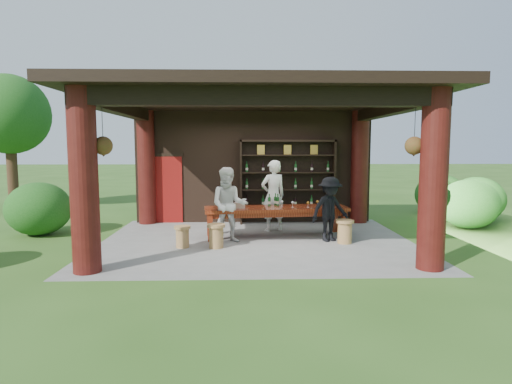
{
  "coord_description": "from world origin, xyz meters",
  "views": [
    {
      "loc": [
        -0.32,
        -10.06,
        2.27
      ],
      "look_at": [
        0.0,
        0.4,
        1.15
      ],
      "focal_mm": 30.0,
      "sensor_mm": 36.0,
      "label": 1
    }
  ],
  "objects_px": {
    "stool_near_right": "(345,231)",
    "stool_far_left": "(182,236)",
    "host": "(273,196)",
    "guest_man": "(330,209)",
    "wine_shelf": "(287,182)",
    "tasting_table": "(276,212)",
    "stool_near_left": "(216,235)",
    "napkin_basket": "(240,205)",
    "guest_woman": "(229,205)"
  },
  "relations": [
    {
      "from": "tasting_table",
      "to": "stool_near_left",
      "type": "height_order",
      "value": "tasting_table"
    },
    {
      "from": "tasting_table",
      "to": "host",
      "type": "relative_size",
      "value": 1.92
    },
    {
      "from": "tasting_table",
      "to": "stool_near_left",
      "type": "distance_m",
      "value": 1.89
    },
    {
      "from": "stool_near_left",
      "to": "stool_near_right",
      "type": "relative_size",
      "value": 0.98
    },
    {
      "from": "stool_near_left",
      "to": "wine_shelf",
      "type": "bearing_deg",
      "value": 58.04
    },
    {
      "from": "stool_near_left",
      "to": "guest_man",
      "type": "height_order",
      "value": "guest_man"
    },
    {
      "from": "tasting_table",
      "to": "stool_near_right",
      "type": "bearing_deg",
      "value": -27.48
    },
    {
      "from": "stool_far_left",
      "to": "stool_near_right",
      "type": "bearing_deg",
      "value": 4.76
    },
    {
      "from": "wine_shelf",
      "to": "stool_far_left",
      "type": "distance_m",
      "value": 4.14
    },
    {
      "from": "wine_shelf",
      "to": "host",
      "type": "bearing_deg",
      "value": -113.95
    },
    {
      "from": "stool_near_right",
      "to": "stool_far_left",
      "type": "height_order",
      "value": "stool_near_right"
    },
    {
      "from": "stool_near_right",
      "to": "host",
      "type": "height_order",
      "value": "host"
    },
    {
      "from": "host",
      "to": "guest_man",
      "type": "distance_m",
      "value": 1.84
    },
    {
      "from": "stool_far_left",
      "to": "napkin_basket",
      "type": "bearing_deg",
      "value": 36.32
    },
    {
      "from": "tasting_table",
      "to": "stool_near_left",
      "type": "relative_size",
      "value": 6.75
    },
    {
      "from": "stool_far_left",
      "to": "guest_woman",
      "type": "relative_size",
      "value": 0.27
    },
    {
      "from": "stool_near_left",
      "to": "host",
      "type": "height_order",
      "value": "host"
    },
    {
      "from": "stool_near_right",
      "to": "guest_man",
      "type": "height_order",
      "value": "guest_man"
    },
    {
      "from": "wine_shelf",
      "to": "guest_man",
      "type": "bearing_deg",
      "value": -72.64
    },
    {
      "from": "stool_far_left",
      "to": "tasting_table",
      "type": "bearing_deg",
      "value": 27.05
    },
    {
      "from": "tasting_table",
      "to": "stool_near_right",
      "type": "height_order",
      "value": "tasting_table"
    },
    {
      "from": "stool_near_right",
      "to": "stool_far_left",
      "type": "xyz_separation_m",
      "value": [
        -3.76,
        -0.31,
        -0.03
      ]
    },
    {
      "from": "tasting_table",
      "to": "napkin_basket",
      "type": "distance_m",
      "value": 0.95
    },
    {
      "from": "stool_near_left",
      "to": "stool_far_left",
      "type": "xyz_separation_m",
      "value": [
        -0.76,
        0.06,
        -0.03
      ]
    },
    {
      "from": "stool_near_left",
      "to": "stool_near_right",
      "type": "bearing_deg",
      "value": 7.14
    },
    {
      "from": "wine_shelf",
      "to": "napkin_basket",
      "type": "relative_size",
      "value": 10.75
    },
    {
      "from": "stool_near_left",
      "to": "stool_near_right",
      "type": "height_order",
      "value": "stool_near_right"
    },
    {
      "from": "stool_far_left",
      "to": "guest_man",
      "type": "distance_m",
      "value": 3.53
    },
    {
      "from": "stool_near_left",
      "to": "tasting_table",
      "type": "bearing_deg",
      "value": 39.52
    },
    {
      "from": "stool_near_right",
      "to": "wine_shelf",
      "type": "bearing_deg",
      "value": 111.79
    },
    {
      "from": "tasting_table",
      "to": "host",
      "type": "distance_m",
      "value": 0.82
    },
    {
      "from": "wine_shelf",
      "to": "stool_near_right",
      "type": "distance_m",
      "value": 3.05
    },
    {
      "from": "wine_shelf",
      "to": "tasting_table",
      "type": "bearing_deg",
      "value": -104.26
    },
    {
      "from": "guest_woman",
      "to": "guest_man",
      "type": "xyz_separation_m",
      "value": [
        2.42,
        0.02,
        -0.12
      ]
    },
    {
      "from": "guest_man",
      "to": "napkin_basket",
      "type": "xyz_separation_m",
      "value": [
        -2.16,
        0.39,
        0.05
      ]
    },
    {
      "from": "host",
      "to": "napkin_basket",
      "type": "bearing_deg",
      "value": 24.87
    },
    {
      "from": "host",
      "to": "guest_woman",
      "type": "height_order",
      "value": "host"
    },
    {
      "from": "wine_shelf",
      "to": "napkin_basket",
      "type": "bearing_deg",
      "value": -124.04
    },
    {
      "from": "stool_far_left",
      "to": "napkin_basket",
      "type": "distance_m",
      "value": 1.69
    },
    {
      "from": "tasting_table",
      "to": "napkin_basket",
      "type": "height_order",
      "value": "napkin_basket"
    },
    {
      "from": "wine_shelf",
      "to": "napkin_basket",
      "type": "xyz_separation_m",
      "value": [
        -1.4,
        -2.07,
        -0.41
      ]
    },
    {
      "from": "wine_shelf",
      "to": "stool_near_left",
      "type": "distance_m",
      "value": 3.74
    },
    {
      "from": "host",
      "to": "stool_near_left",
      "type": "bearing_deg",
      "value": 32.44
    },
    {
      "from": "stool_near_right",
      "to": "stool_near_left",
      "type": "bearing_deg",
      "value": -172.86
    },
    {
      "from": "stool_near_left",
      "to": "guest_woman",
      "type": "relative_size",
      "value": 0.3
    },
    {
      "from": "wine_shelf",
      "to": "napkin_basket",
      "type": "distance_m",
      "value": 2.53
    },
    {
      "from": "tasting_table",
      "to": "stool_near_right",
      "type": "xyz_separation_m",
      "value": [
        1.56,
        -0.81,
        -0.34
      ]
    },
    {
      "from": "stool_near_right",
      "to": "stool_far_left",
      "type": "bearing_deg",
      "value": -175.24
    },
    {
      "from": "stool_far_left",
      "to": "guest_man",
      "type": "xyz_separation_m",
      "value": [
        3.44,
        0.56,
        0.51
      ]
    },
    {
      "from": "napkin_basket",
      "to": "stool_near_right",
      "type": "bearing_deg",
      "value": -14.27
    }
  ]
}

